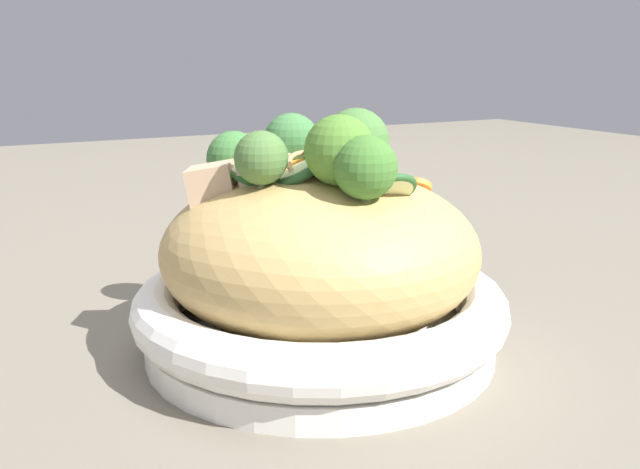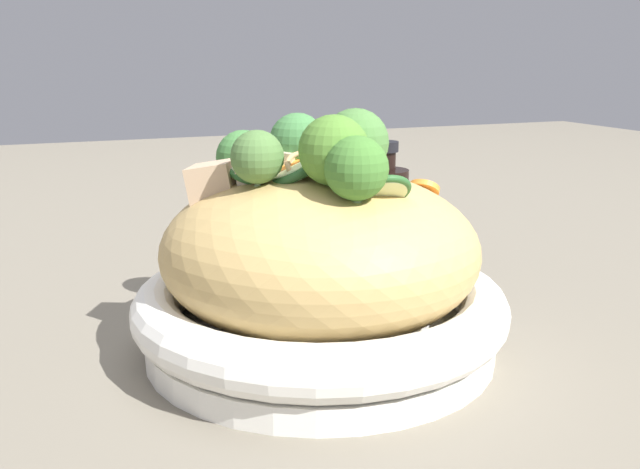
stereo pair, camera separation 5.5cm
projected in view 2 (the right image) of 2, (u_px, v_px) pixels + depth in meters
name	position (u px, v px, depth m)	size (l,w,h in m)	color
ground_plane	(320.00, 348.00, 0.57)	(3.00, 3.00, 0.00)	slate
serving_bowl	(320.00, 314.00, 0.57)	(0.30, 0.30, 0.06)	white
noodle_heap	(320.00, 250.00, 0.55)	(0.25, 0.25, 0.14)	tan
broccoli_florets	(310.00, 153.00, 0.54)	(0.13, 0.21, 0.08)	#8DAD77
carrot_coins	(339.00, 172.00, 0.56)	(0.15, 0.07, 0.05)	orange
zucchini_slices	(306.00, 180.00, 0.55)	(0.12, 0.21, 0.05)	beige
chicken_chunks	(243.00, 174.00, 0.55)	(0.10, 0.07, 0.04)	#C7B295
soy_sauce_bottle	(383.00, 215.00, 0.78)	(0.05, 0.05, 0.14)	black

